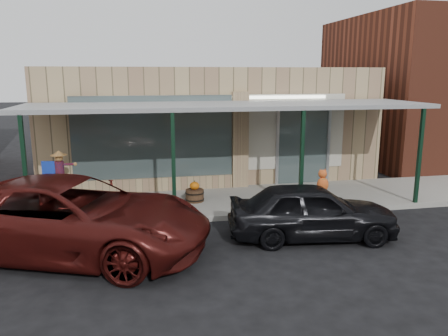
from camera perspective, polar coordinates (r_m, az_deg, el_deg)
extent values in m
plane|color=black|center=(10.41, 4.68, -10.26)|extent=(120.00, 120.00, 0.00)
cube|color=gray|center=(13.68, 0.60, -4.36)|extent=(40.00, 3.20, 0.15)
cube|color=tan|center=(17.75, -2.40, 6.10)|extent=(12.00, 6.00, 4.20)
cube|color=#425151|center=(14.45, -9.15, 3.78)|extent=(5.20, 0.06, 2.80)
cube|color=#425151|center=(15.69, 10.23, 2.92)|extent=(1.80, 0.06, 2.80)
cube|color=tan|center=(14.91, 2.09, 3.40)|extent=(0.55, 0.30, 3.40)
cube|color=tan|center=(14.80, -8.96, -2.14)|extent=(5.20, 0.30, 0.50)
cube|color=#B5B1A0|center=(14.79, -0.61, 4.52)|extent=(9.00, 0.02, 2.60)
cube|color=white|center=(14.65, -0.60, 9.16)|extent=(7.50, 0.03, 0.10)
cube|color=gray|center=(13.15, 0.63, 8.17)|extent=(12.00, 3.00, 0.12)
cube|color=black|center=(11.99, -24.51, -0.56)|extent=(0.10, 0.10, 2.95)
cube|color=black|center=(11.68, -6.61, 0.15)|extent=(0.10, 0.10, 2.95)
cube|color=black|center=(12.48, 10.10, 0.81)|extent=(0.10, 0.10, 2.95)
cube|color=black|center=(14.23, 24.15, 1.31)|extent=(0.10, 0.10, 2.95)
cylinder|color=#472E1C|center=(13.90, -20.40, -3.65)|extent=(0.76, 0.76, 0.42)
cylinder|color=navy|center=(13.81, -20.51, -2.18)|extent=(0.28, 0.28, 0.32)
cylinder|color=maroon|center=(13.71, -20.65, -0.36)|extent=(0.30, 0.30, 0.58)
sphere|color=tan|center=(13.64, -20.77, 1.28)|extent=(0.23, 0.23, 0.23)
cone|color=tan|center=(13.61, -20.81, 1.85)|extent=(0.38, 0.38, 0.15)
cylinder|color=#472E1C|center=(13.40, -3.85, -3.59)|extent=(0.73, 0.73, 0.37)
ellipsoid|color=#E0600E|center=(13.32, -3.87, -2.33)|extent=(0.30, 0.30, 0.24)
cylinder|color=#4C471E|center=(13.29, -3.88, -1.75)|extent=(0.04, 0.04, 0.06)
cylinder|color=gray|center=(12.29, -21.68, -3.66)|extent=(0.04, 0.04, 1.29)
cube|color=#1735B0|center=(12.11, -21.98, 0.05)|extent=(0.33, 0.09, 0.34)
imported|color=black|center=(10.92, 11.42, -5.52)|extent=(4.24, 2.12, 1.39)
ellipsoid|color=#CA5023|center=(11.74, 12.77, -2.14)|extent=(0.31, 0.26, 0.40)
sphere|color=#CA5023|center=(11.71, 12.75, -0.77)|extent=(0.23, 0.23, 0.23)
cylinder|color=#1C7E23|center=(11.70, 12.80, -1.38)|extent=(0.15, 0.15, 0.02)
imported|color=#420F0D|center=(10.30, -19.34, -6.07)|extent=(6.80, 4.85, 1.72)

